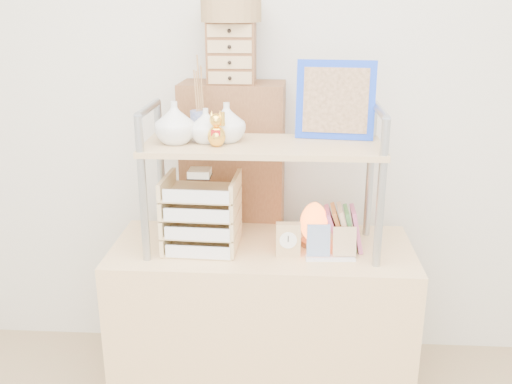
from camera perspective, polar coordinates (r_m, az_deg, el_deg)
desk at (r=2.47m, az=0.60°, el=-13.43°), size 1.20×0.50×0.75m
cabinet at (r=2.67m, az=-2.18°, el=-3.62°), size 0.46×0.26×1.35m
hutch at (r=2.17m, az=-0.70°, el=5.07°), size 0.90×0.34×0.72m
letter_tray at (r=2.23m, az=-5.49°, el=-2.55°), size 0.28×0.26×0.33m
salt_lamp at (r=2.28m, az=5.79°, el=-3.17°), size 0.12×0.11×0.18m
desk_clock at (r=2.19m, az=3.24°, el=-4.77°), size 0.10×0.05×0.13m
postcard_stand at (r=2.19m, az=7.47°, el=-5.69°), size 0.19×0.06×0.13m
drawer_chest at (r=2.46m, az=-2.46°, el=13.71°), size 0.20×0.16×0.25m
woven_basket at (r=2.45m, az=-2.52°, el=17.79°), size 0.25×0.25×0.10m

